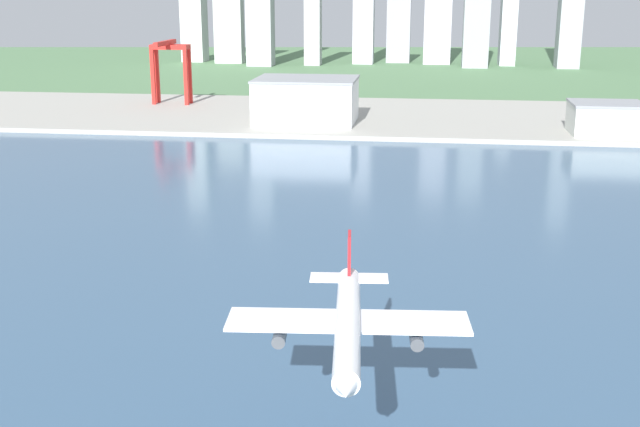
{
  "coord_description": "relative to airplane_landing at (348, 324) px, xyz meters",
  "views": [
    {
      "loc": [
        41.27,
        39.42,
        70.91
      ],
      "look_at": [
        19.87,
        199.55,
        25.66
      ],
      "focal_mm": 45.35,
      "sensor_mm": 36.0,
      "label": 1
    }
  ],
  "objects": [
    {
      "name": "ground_plane",
      "position": [
        -30.8,
        151.4,
        -23.4
      ],
      "size": [
        2400.0,
        2400.0,
        0.0
      ],
      "primitive_type": "plane",
      "color": "#51794F"
    },
    {
      "name": "water_bay",
      "position": [
        -30.8,
        91.4,
        -23.33
      ],
      "size": [
        840.0,
        360.0,
        0.15
      ],
      "primitive_type": "cube",
      "color": "#385675",
      "rests_on": "ground"
    },
    {
      "name": "industrial_pier",
      "position": [
        -30.8,
        341.4,
        -22.15
      ],
      "size": [
        840.0,
        140.0,
        2.5
      ],
      "primitive_type": "cube",
      "color": "#A09E95",
      "rests_on": "ground"
    },
    {
      "name": "airplane_landing",
      "position": [
        0.0,
        0.0,
        0.0
      ],
      "size": [
        36.73,
        42.23,
        12.06
      ],
      "color": "white"
    },
    {
      "name": "port_crane_red",
      "position": [
        -144.29,
        366.72,
        6.28
      ],
      "size": [
        22.86,
        35.4,
        38.31
      ],
      "color": "red",
      "rests_on": "industrial_pier"
    },
    {
      "name": "warehouse_main",
      "position": [
        -52.78,
        309.8,
        -9.31
      ],
      "size": [
        52.59,
        41.81,
        23.14
      ],
      "color": "white",
      "rests_on": "industrial_pier"
    },
    {
      "name": "warehouse_annex",
      "position": [
        96.31,
        293.68,
        -13.25
      ],
      "size": [
        34.41,
        29.28,
        15.26
      ],
      "color": "silver",
      "rests_on": "industrial_pier"
    }
  ]
}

